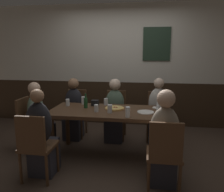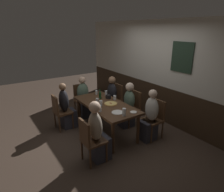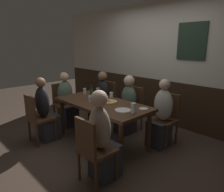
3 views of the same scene
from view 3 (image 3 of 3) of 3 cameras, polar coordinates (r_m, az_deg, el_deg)
ground_plane at (r=3.83m, az=-2.76°, el=-12.45°), size 12.00×12.00×0.00m
wall_back at (r=4.68m, az=12.65°, el=8.84°), size 6.40×0.13×2.60m
dining_table at (r=3.59m, az=-2.89°, el=-3.06°), size 1.76×0.81×0.74m
chair_right_far at (r=3.76m, az=14.69°, el=-5.25°), size 0.40×0.40×0.88m
chair_mid_far at (r=4.19m, az=5.66°, el=-2.79°), size 0.40×0.40×0.88m
chair_left_near at (r=3.85m, az=-19.98°, el=-5.18°), size 0.40×0.40×0.88m
chair_head_west at (r=4.65m, az=-13.41°, el=-1.38°), size 0.40×0.40×0.88m
chair_right_near at (r=2.61m, az=-5.36°, el=-13.94°), size 0.40×0.40×0.88m
chair_left_far at (r=4.71m, az=-1.51°, el=-0.77°), size 0.40×0.40×0.88m
person_right_far at (r=3.64m, az=13.33°, el=-6.02°), size 0.34×0.37×1.16m
person_mid_far at (r=4.08m, az=4.16°, el=-3.46°), size 0.34×0.37×1.13m
person_left_near at (r=3.92m, az=-17.81°, el=-4.84°), size 0.34×0.37×1.16m
person_head_west at (r=4.52m, az=-12.35°, el=-1.98°), size 0.37×0.34×1.14m
person_right_near at (r=2.69m, az=-2.64°, el=-12.59°), size 0.34×0.37×1.20m
person_left_far at (r=4.61m, az=-3.01°, el=-1.36°), size 0.34×0.37×1.13m
pizza at (r=3.56m, az=-0.94°, el=-1.57°), size 0.30×0.30×0.03m
tumbler_water at (r=3.02m, az=5.92°, el=-3.54°), size 0.07×0.07×0.16m
tumbler_short at (r=4.18m, az=-7.54°, el=1.27°), size 0.06×0.06×0.11m
pint_glass_amber at (r=3.11m, az=-3.70°, el=-3.04°), size 0.06×0.06×0.14m
pint_glass_stout at (r=3.83m, az=-0.18°, el=0.16°), size 0.07×0.07×0.11m
beer_glass_tall at (r=3.43m, az=-4.32°, el=-1.57°), size 0.07×0.07×0.12m
pint_glass_pale at (r=3.60m, az=-6.09°, el=-0.90°), size 0.06×0.06×0.11m
beer_glass_half at (r=4.11m, az=-3.93°, el=1.23°), size 0.06×0.06×0.13m
beer_bottle_green at (r=3.87m, az=-5.67°, el=0.86°), size 0.06×0.06×0.23m
plate_white_large at (r=3.14m, az=3.00°, el=-3.92°), size 0.25×0.25×0.01m
plate_white_small at (r=3.24m, az=8.65°, el=-3.50°), size 0.14×0.14×0.01m
condiment_caddy at (r=3.90m, az=-2.70°, el=0.37°), size 0.11×0.09×0.09m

